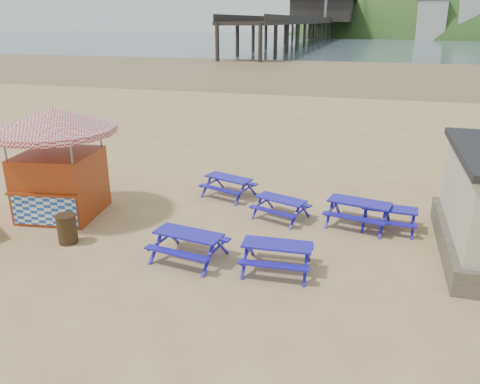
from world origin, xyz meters
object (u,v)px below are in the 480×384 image
(litter_bin, at_px, (67,229))
(picnic_table_blue_a, at_px, (229,187))
(picnic_table_blue_b, at_px, (359,213))
(ice_cream_kiosk, at_px, (56,149))

(litter_bin, bearing_deg, picnic_table_blue_a, 56.19)
(picnic_table_blue_b, distance_m, litter_bin, 9.32)
(picnic_table_blue_b, bearing_deg, ice_cream_kiosk, -158.12)
(picnic_table_blue_a, xyz_separation_m, picnic_table_blue_b, (4.97, -1.44, 0.04))
(picnic_table_blue_a, relative_size, ice_cream_kiosk, 0.46)
(picnic_table_blue_a, distance_m, picnic_table_blue_b, 5.18)
(picnic_table_blue_a, distance_m, litter_bin, 6.33)
(picnic_table_blue_a, relative_size, litter_bin, 2.40)
(picnic_table_blue_a, bearing_deg, picnic_table_blue_b, 1.98)
(picnic_table_blue_b, xyz_separation_m, ice_cream_kiosk, (-10.01, -1.87, 1.95))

